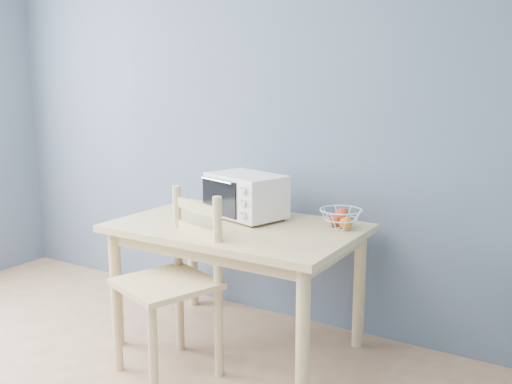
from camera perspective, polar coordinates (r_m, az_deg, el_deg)
The scene contains 4 objects.
dining_table at distance 3.34m, azimuth -1.90°, elevation -4.96°, with size 1.40×0.90×0.75m.
toaster_oven at distance 3.45m, azimuth -1.22°, elevation -0.28°, with size 0.53×0.43×0.27m.
fruit_basket at distance 3.24m, azimuth 8.57°, elevation -2.58°, with size 0.26×0.26×0.12m.
dining_chair at distance 3.13m, azimuth -8.21°, elevation -9.27°, with size 0.59×0.59×0.99m.
Camera 1 is at (2.23, -0.98, 1.57)m, focal length 40.00 mm.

